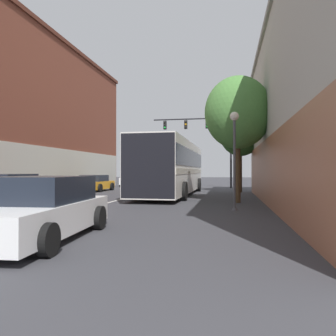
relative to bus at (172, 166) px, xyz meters
name	(u,v)px	position (x,y,z in m)	size (l,w,h in m)	color
lane_center_line	(127,198)	(-2.17, -2.73, -1.88)	(0.14, 44.28, 0.01)	silver
building_left_brick	(15,113)	(-12.21, 1.19, 4.00)	(7.42, 25.38, 11.55)	brown
bus	(172,166)	(0.00, 0.00, 0.00)	(3.01, 12.74, 3.35)	silver
hatchback_foreground	(39,209)	(-0.66, -14.02, -1.21)	(2.38, 4.63, 1.42)	silver
parked_car_left_near	(95,183)	(-6.50, 2.89, -1.29)	(2.00, 3.90, 1.24)	orange
parked_car_left_mid	(10,191)	(-5.93, -7.88, -1.22)	(2.19, 4.68, 1.41)	red
parked_car_left_far	(133,179)	(-6.16, 11.77, -1.22)	(2.26, 4.69, 1.38)	silver
traffic_signal_gantry	(205,134)	(1.45, 9.40, 3.06)	(7.27, 0.36, 6.69)	black
street_lamp	(234,149)	(3.82, -7.81, 0.53)	(0.35, 0.35, 3.85)	#47474C
street_tree_near	(238,113)	(4.04, -4.54, 2.50)	(3.23, 2.91, 6.17)	#4C3823
street_tree_far	(241,133)	(4.46, 3.47, 2.44)	(3.10, 2.79, 6.03)	#3D2D1E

